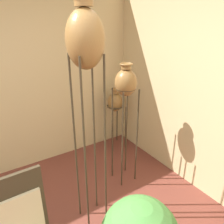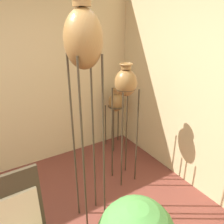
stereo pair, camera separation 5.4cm
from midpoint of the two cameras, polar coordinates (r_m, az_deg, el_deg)
vase_stand_tall at (r=1.92m, az=-6.57°, el=17.05°), size 0.33×0.33×2.30m
vase_stand_medium at (r=2.69m, az=4.16°, el=6.66°), size 0.27×0.27×1.66m
vase_stand_short at (r=3.71m, az=1.50°, el=2.34°), size 0.29×0.29×1.09m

